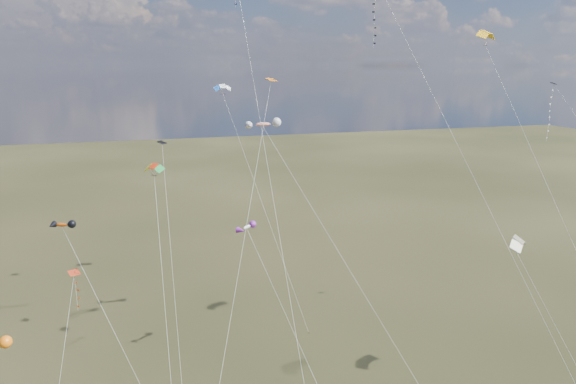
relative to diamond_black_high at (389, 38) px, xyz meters
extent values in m
cylinder|color=silver|center=(5.76, -8.58, -14.20)|extent=(13.37, 19.89, 39.10)
cylinder|color=silver|center=(-11.70, -0.74, -12.79)|extent=(0.54, 33.10, 41.91)
cube|color=black|center=(-20.76, 8.74, -10.20)|extent=(1.04, 1.05, 0.28)
cylinder|color=silver|center=(-20.73, 2.35, -21.97)|extent=(0.07, 12.79, 23.55)
cube|color=#BA3114|center=(-29.27, 0.59, -20.26)|extent=(1.16, 1.14, 0.29)
cylinder|color=silver|center=(-30.50, -3.12, -27.00)|extent=(2.48, 7.44, 13.49)
cube|color=#0F184A|center=(22.11, 2.96, -4.47)|extent=(0.77, 0.79, 0.25)
cube|color=orange|center=(-10.94, 1.64, -3.78)|extent=(1.23, 1.22, 0.30)
cylinder|color=silver|center=(-16.03, -7.10, -18.76)|extent=(10.22, 17.52, 29.97)
cylinder|color=silver|center=(12.72, -11.16, -16.51)|extent=(3.57, 23.44, 34.48)
cylinder|color=silver|center=(-8.41, 15.87, -19.47)|extent=(6.93, 16.57, 28.56)
cube|color=#332316|center=(-4.96, 7.60, -33.68)|extent=(0.10, 0.10, 0.12)
cylinder|color=silver|center=(12.67, -11.96, -26.00)|extent=(4.70, 8.49, 15.49)
cylinder|color=silver|center=(-21.93, -9.67, -22.05)|extent=(0.17, 12.52, 23.40)
ellipsoid|color=#C94C0E|center=(-30.56, 5.30, -17.17)|extent=(2.42, 1.68, 0.91)
cylinder|color=silver|center=(-26.56, 0.00, -25.45)|extent=(8.04, 10.64, 16.59)
ellipsoid|color=white|center=(-12.93, 4.35, -18.66)|extent=(2.19, 2.12, 0.77)
cylinder|color=silver|center=(-10.22, 0.17, -26.20)|extent=(5.45, 8.39, 15.09)
ellipsoid|color=red|center=(-9.62, 10.54, -8.89)|extent=(3.45, 1.33, 1.25)
cylinder|color=silver|center=(-3.75, 1.75, -21.32)|extent=(11.76, 17.59, 24.86)
camera|label=1|loc=(-22.91, -45.15, -2.56)|focal=32.00mm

